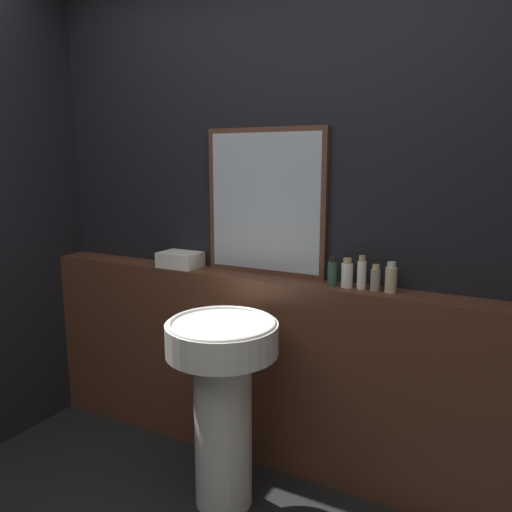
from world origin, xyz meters
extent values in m
cube|color=black|center=(0.00, 1.58, 1.25)|extent=(8.00, 0.06, 2.50)
cube|color=#512D1E|center=(0.00, 1.46, 0.49)|extent=(2.55, 0.18, 0.97)
cylinder|color=white|center=(0.06, 1.06, 0.36)|extent=(0.26, 0.26, 0.72)
cylinder|color=white|center=(0.06, 1.06, 0.79)|extent=(0.49, 0.49, 0.13)
torus|color=white|center=(0.06, 1.06, 0.85)|extent=(0.47, 0.47, 0.02)
cube|color=#563323|center=(0.03, 1.54, 1.33)|extent=(0.64, 0.03, 0.72)
cube|color=#B2BCC6|center=(0.03, 1.53, 1.33)|extent=(0.59, 0.02, 0.67)
cube|color=silver|center=(-0.45, 1.46, 1.01)|extent=(0.22, 0.16, 0.08)
cylinder|color=#2D4C3D|center=(0.41, 1.46, 1.03)|extent=(0.04, 0.04, 0.11)
cylinder|color=black|center=(0.41, 1.46, 1.09)|extent=(0.03, 0.03, 0.02)
cylinder|color=white|center=(0.48, 1.46, 1.03)|extent=(0.05, 0.05, 0.11)
cylinder|color=tan|center=(0.48, 1.46, 1.09)|extent=(0.04, 0.04, 0.02)
cylinder|color=white|center=(0.55, 1.46, 1.03)|extent=(0.04, 0.04, 0.12)
cylinder|color=tan|center=(0.55, 1.46, 1.11)|extent=(0.03, 0.03, 0.03)
cylinder|color=gray|center=(0.61, 1.46, 1.02)|extent=(0.04, 0.04, 0.10)
cylinder|color=tan|center=(0.61, 1.46, 1.08)|extent=(0.03, 0.03, 0.02)
cylinder|color=#C6B284|center=(0.68, 1.46, 1.03)|extent=(0.05, 0.05, 0.11)
cylinder|color=silver|center=(0.68, 1.46, 1.09)|extent=(0.04, 0.04, 0.02)
camera|label=1|loc=(1.15, -0.66, 1.54)|focal=35.00mm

